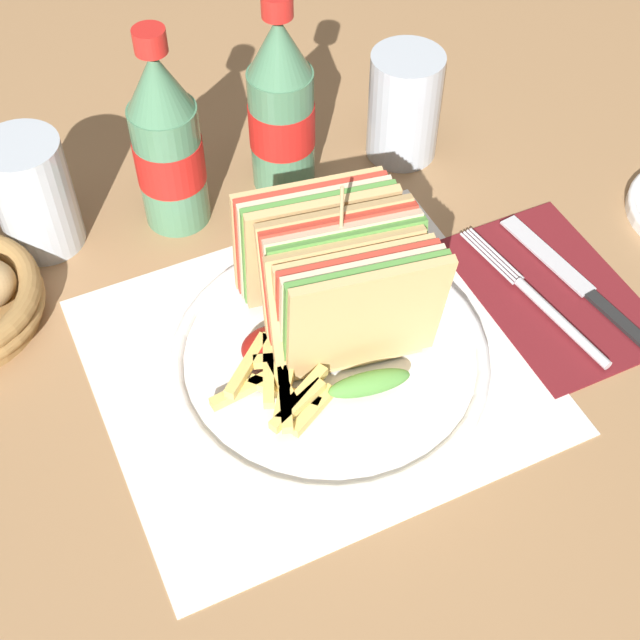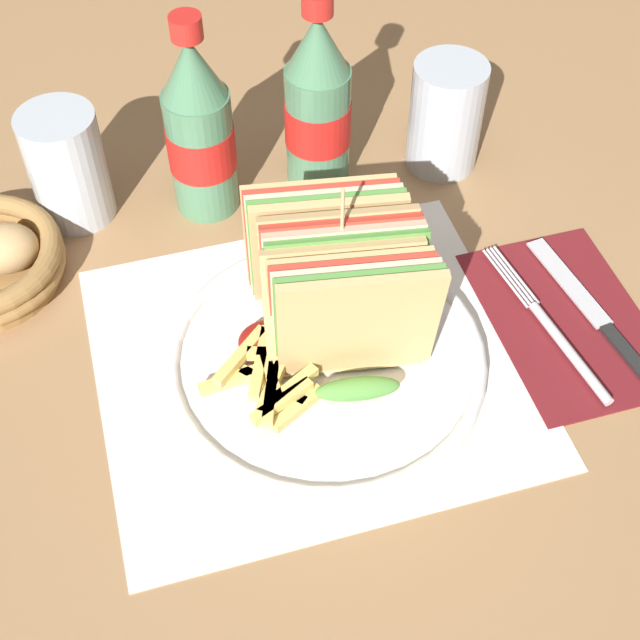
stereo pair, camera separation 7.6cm
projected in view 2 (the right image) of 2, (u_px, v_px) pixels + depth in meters
The scene contains 13 objects.
ground_plane at pixel (343, 356), 0.79m from camera, with size 4.00×4.00×0.00m, color #9E754C.
placemat at pixel (312, 367), 0.78m from camera, with size 0.37×0.33×0.00m.
plate_main at pixel (326, 359), 0.77m from camera, with size 0.28×0.28×0.02m.
club_sandwich at pixel (339, 284), 0.73m from camera, with size 0.14×0.18×0.17m.
fries_pile at pixel (271, 379), 0.73m from camera, with size 0.12×0.10×0.02m.
ketchup_blob at pixel (268, 340), 0.76m from camera, with size 0.05×0.04×0.02m.
napkin at pixel (568, 319), 0.81m from camera, with size 0.14×0.21×0.00m.
fork at pixel (557, 335), 0.79m from camera, with size 0.04×0.20×0.01m.
knife at pixel (594, 313), 0.81m from camera, with size 0.04×0.20×0.00m.
coke_bottle_near at pixel (199, 131), 0.85m from camera, with size 0.07×0.07×0.21m.
coke_bottle_far at pixel (318, 106), 0.87m from camera, with size 0.07×0.07×0.21m.
glass_near at pixel (446, 116), 0.91m from camera, with size 0.08×0.08×0.12m.
glass_far at pixel (69, 172), 0.87m from camera, with size 0.08×0.08×0.12m.
Camera 2 is at (-0.15, -0.46, 0.62)m, focal length 50.00 mm.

